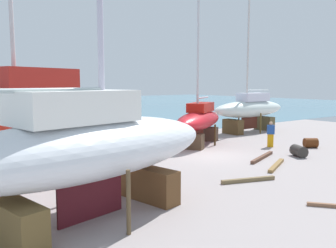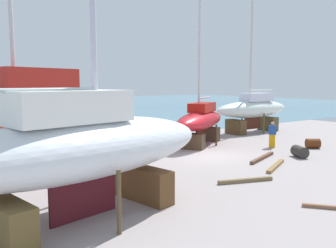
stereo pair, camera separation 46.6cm
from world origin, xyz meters
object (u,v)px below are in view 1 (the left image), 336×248
at_px(sailboat_large_starboard, 27,112).
at_px(barrel_tipped_left, 311,143).
at_px(worker, 271,134).
at_px(sailboat_mid_port, 89,147).
at_px(sailboat_small_center, 199,120).
at_px(sailboat_far_slipway, 250,109).
at_px(barrel_blue_faded, 299,151).

bearing_deg(sailboat_large_starboard, barrel_tipped_left, 144.14).
bearing_deg(worker, sailboat_mid_port, -30.72).
height_order(sailboat_small_center, sailboat_mid_port, sailboat_mid_port).
distance_m(sailboat_far_slipway, sailboat_mid_port, 20.63).
height_order(barrel_tipped_left, barrel_blue_faded, barrel_blue_faded).
xyz_separation_m(sailboat_far_slipway, barrel_blue_faded, (-5.45, -8.08, -1.59)).
distance_m(sailboat_small_center, barrel_blue_faded, 6.49).
bearing_deg(worker, sailboat_large_starboard, -59.64).
bearing_deg(worker, barrel_blue_faded, 19.30).
bearing_deg(sailboat_small_center, worker, 99.94).
bearing_deg(barrel_blue_faded, worker, 67.07).
bearing_deg(sailboat_large_starboard, worker, 148.51).
relative_size(sailboat_small_center, sailboat_far_slipway, 0.77).
distance_m(sailboat_far_slipway, worker, 6.93).
height_order(sailboat_large_starboard, worker, sailboat_large_starboard).
relative_size(sailboat_far_slipway, sailboat_mid_port, 0.79).
bearing_deg(sailboat_mid_port, sailboat_small_center, 23.42).
distance_m(sailboat_small_center, barrel_tipped_left, 7.00).
relative_size(sailboat_mid_port, barrel_tipped_left, 21.52).
distance_m(sailboat_large_starboard, barrel_tipped_left, 16.31).
bearing_deg(sailboat_small_center, sailboat_far_slipway, 163.98).
bearing_deg(barrel_blue_faded, sailboat_large_starboard, 155.81).
bearing_deg(sailboat_small_center, barrel_tipped_left, 102.22).
xyz_separation_m(worker, barrel_tipped_left, (1.80, -1.63, -0.53)).
bearing_deg(sailboat_far_slipway, barrel_tipped_left, 69.48).
relative_size(sailboat_mid_port, worker, 10.46).
height_order(sailboat_far_slipway, barrel_tipped_left, sailboat_far_slipway).
relative_size(sailboat_small_center, barrel_blue_faded, 10.91).
height_order(sailboat_small_center, sailboat_far_slipway, sailboat_far_slipway).
bearing_deg(sailboat_large_starboard, sailboat_mid_port, 68.25).
bearing_deg(barrel_tipped_left, sailboat_large_starboard, 163.76).
bearing_deg(sailboat_mid_port, barrel_blue_faded, -4.51).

